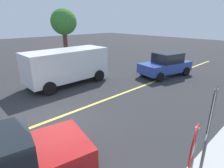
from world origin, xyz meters
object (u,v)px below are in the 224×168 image
stop_sign (191,162)px  speed_limit_sign (210,120)px  car_blue_mid_road (166,65)px  white_van (67,65)px  tree_left_verge (64,23)px

stop_sign → speed_limit_sign: 1.47m
speed_limit_sign → car_blue_mid_road: bearing=36.7°
speed_limit_sign → white_van: size_ratio=0.48×
white_van → car_blue_mid_road: white_van is taller
stop_sign → car_blue_mid_road: 11.02m
car_blue_mid_road → tree_left_verge: bearing=113.4°
speed_limit_sign → car_blue_mid_road: size_ratio=0.60×
white_van → car_blue_mid_road: size_ratio=1.23×
speed_limit_sign → tree_left_verge: bearing=73.1°
tree_left_verge → stop_sign: bearing=-111.8°
stop_sign → tree_left_verge: bearing=68.2°
speed_limit_sign → tree_left_verge: tree_left_verge is taller
white_van → stop_sign: bearing=-107.4°
white_van → tree_left_verge: bearing=60.5°
stop_sign → speed_limit_sign: bearing=9.2°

